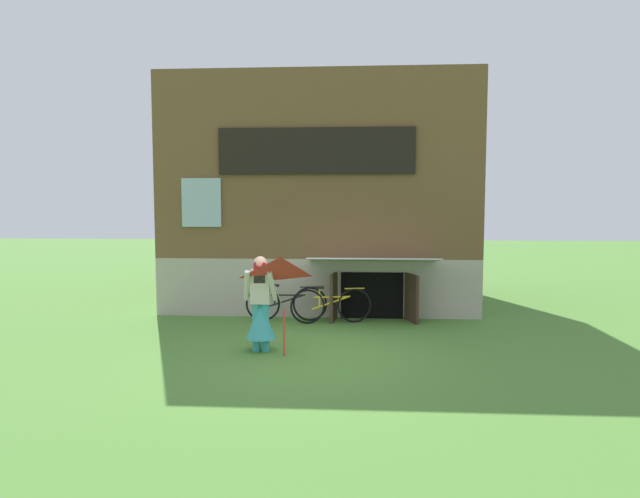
{
  "coord_description": "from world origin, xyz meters",
  "views": [
    {
      "loc": [
        0.85,
        -9.18,
        2.58
      ],
      "look_at": [
        0.19,
        1.24,
        1.72
      ],
      "focal_mm": 30.48,
      "sensor_mm": 36.0,
      "label": 1
    }
  ],
  "objects": [
    {
      "name": "kite",
      "position": [
        -0.34,
        -0.48,
        1.3
      ],
      "size": [
        1.08,
        1.17,
        1.56
      ],
      "color": "red",
      "rests_on": "ground_plane"
    },
    {
      "name": "ground_plane",
      "position": [
        0.0,
        0.0,
        0.0
      ],
      "size": [
        60.0,
        60.0,
        0.0
      ],
      "primitive_type": "plane",
      "color": "#4C7F33"
    },
    {
      "name": "bicycle_yellow",
      "position": [
        0.36,
        2.43,
        0.39
      ],
      "size": [
        1.76,
        0.39,
        0.81
      ],
      "rotation": [
        0.0,
        0.0,
        0.19
      ],
      "color": "black",
      "rests_on": "ground_plane"
    },
    {
      "name": "person",
      "position": [
        -0.78,
        0.11,
        0.71
      ],
      "size": [
        0.61,
        0.53,
        1.68
      ],
      "rotation": [
        0.0,
        0.0,
        -0.3
      ],
      "color": "teal",
      "rests_on": "ground_plane"
    },
    {
      "name": "bicycle_black",
      "position": [
        -0.64,
        2.59,
        0.4
      ],
      "size": [
        1.8,
        0.17,
        0.82
      ],
      "rotation": [
        0.0,
        0.0,
        0.07
      ],
      "color": "black",
      "rests_on": "ground_plane"
    },
    {
      "name": "log_house",
      "position": [
        0.0,
        5.66,
        2.8
      ],
      "size": [
        7.44,
        6.44,
        5.6
      ],
      "color": "#ADA393",
      "rests_on": "ground_plane"
    }
  ]
}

